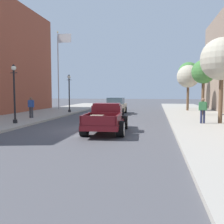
{
  "coord_description": "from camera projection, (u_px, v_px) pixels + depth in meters",
  "views": [
    {
      "loc": [
        3.57,
        -14.16,
        2.18
      ],
      "look_at": [
        0.97,
        0.71,
        1.0
      ],
      "focal_mm": 40.58,
      "sensor_mm": 36.0,
      "label": 1
    }
  ],
  "objects": [
    {
      "name": "street_tree_nearest",
      "position": [
        222.0,
        59.0,
        16.33
      ],
      "size": [
        2.75,
        2.75,
        5.55
      ],
      "color": "brown",
      "rests_on": "sidewalk_right"
    },
    {
      "name": "street_lamp_far",
      "position": [
        69.0,
        90.0,
        25.8
      ],
      "size": [
        0.5,
        0.32,
        3.85
      ],
      "color": "black",
      "rests_on": "sidewalk_left"
    },
    {
      "name": "street_tree_second",
      "position": [
        203.0,
        72.0,
        22.41
      ],
      "size": [
        2.1,
        2.1,
        4.9
      ],
      "color": "brown",
      "rests_on": "sidewalk_right"
    },
    {
      "name": "pedestrian_sidewalk_left",
      "position": [
        31.0,
        106.0,
        20.11
      ],
      "size": [
        0.53,
        0.22,
        1.65
      ],
      "color": "#333338",
      "rests_on": "sidewalk_left"
    },
    {
      "name": "car_background_tan",
      "position": [
        116.0,
        106.0,
        25.61
      ],
      "size": [
        1.88,
        4.31,
        1.65
      ],
      "color": "tan",
      "rests_on": "ground"
    },
    {
      "name": "hotrod_truck_maroon",
      "position": [
        107.0,
        118.0,
        13.93
      ],
      "size": [
        2.34,
        5.0,
        1.58
      ],
      "color": "#510F14",
      "rests_on": "ground"
    },
    {
      "name": "flagpole",
      "position": [
        60.0,
        62.0,
        29.9
      ],
      "size": [
        1.74,
        0.16,
        9.16
      ],
      "color": "#B2B2B7",
      "rests_on": "sidewalk_left"
    },
    {
      "name": "street_lamp_near",
      "position": [
        14.0,
        89.0,
        16.47
      ],
      "size": [
        0.5,
        0.32,
        3.85
      ],
      "color": "black",
      "rests_on": "sidewalk_left"
    },
    {
      "name": "pedestrian_sidewalk_right",
      "position": [
        203.0,
        109.0,
        16.51
      ],
      "size": [
        0.53,
        0.22,
        1.65
      ],
      "color": "#232847",
      "rests_on": "sidewalk_right"
    },
    {
      "name": "street_tree_third",
      "position": [
        188.0,
        77.0,
        28.19
      ],
      "size": [
        2.5,
        2.5,
        5.05
      ],
      "color": "brown",
      "rests_on": "sidewalk_right"
    },
    {
      "name": "ground_plane",
      "position": [
        94.0,
        130.0,
        14.69
      ],
      "size": [
        140.0,
        140.0,
        0.0
      ],
      "primitive_type": "plane",
      "color": "#47474C"
    },
    {
      "name": "street_tree_farthest",
      "position": [
        188.0,
        73.0,
        31.49
      ],
      "size": [
        2.51,
        2.51,
        5.78
      ],
      "color": "brown",
      "rests_on": "sidewalk_right"
    }
  ]
}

